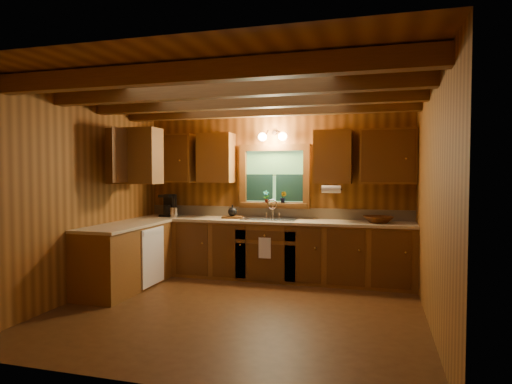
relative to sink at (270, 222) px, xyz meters
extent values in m
plane|color=#4B2B12|center=(0.00, -1.60, -0.86)|extent=(4.20, 4.20, 0.00)
plane|color=brown|center=(0.00, -1.60, 1.74)|extent=(4.20, 4.20, 0.00)
plane|color=brown|center=(0.00, 0.30, 0.44)|extent=(4.20, 0.00, 4.20)
plane|color=brown|center=(0.00, -3.50, 0.44)|extent=(4.20, 0.00, 4.20)
plane|color=brown|center=(-2.10, -1.60, 0.44)|extent=(0.00, 3.80, 3.80)
plane|color=brown|center=(2.10, -1.60, 0.44)|extent=(0.00, 3.80, 3.80)
cube|color=brown|center=(0.00, -2.80, 1.63)|extent=(4.20, 0.14, 0.18)
cube|color=brown|center=(0.00, -2.00, 1.63)|extent=(4.20, 0.14, 0.18)
cube|color=brown|center=(0.00, -1.20, 1.63)|extent=(4.20, 0.14, 0.18)
cube|color=brown|center=(0.00, -0.40, 1.63)|extent=(4.20, 0.14, 0.18)
cube|color=brown|center=(0.00, -0.01, -0.43)|extent=(4.20, 0.62, 0.86)
cube|color=brown|center=(-1.79, -1.12, -0.43)|extent=(0.62, 1.60, 0.86)
cube|color=tan|center=(0.00, -0.01, 0.02)|extent=(4.20, 0.66, 0.04)
cube|color=tan|center=(-1.78, -1.12, 0.02)|extent=(0.64, 1.60, 0.04)
cube|color=tan|center=(0.00, 0.28, 0.12)|extent=(4.20, 0.02, 0.16)
cube|color=white|center=(-1.47, -0.92, -0.43)|extent=(0.02, 0.60, 0.80)
cube|color=brown|center=(-1.70, 0.13, 0.98)|extent=(0.78, 0.34, 0.78)
cube|color=brown|center=(-0.92, 0.13, 0.98)|extent=(0.55, 0.34, 0.78)
cube|color=brown|center=(0.92, 0.13, 0.98)|extent=(0.55, 0.34, 0.78)
cube|color=brown|center=(1.70, 0.13, 0.98)|extent=(0.78, 0.34, 0.78)
cube|color=brown|center=(-1.93, -0.92, 0.98)|extent=(0.34, 1.10, 0.78)
cube|color=brown|center=(0.00, 0.26, 1.14)|extent=(1.12, 0.08, 0.10)
cube|color=brown|center=(0.00, 0.26, 0.24)|extent=(1.12, 0.08, 0.10)
cube|color=brown|center=(-0.51, 0.26, 0.69)|extent=(0.10, 0.08, 0.80)
cube|color=brown|center=(0.51, 0.26, 0.69)|extent=(0.10, 0.08, 0.80)
cube|color=#3E7631|center=(0.00, 0.29, 0.69)|extent=(0.92, 0.01, 0.80)
cube|color=#102E2A|center=(-0.24, 0.27, 0.52)|extent=(0.42, 0.02, 0.42)
cube|color=#102E2A|center=(0.24, 0.27, 0.52)|extent=(0.42, 0.02, 0.42)
cylinder|color=black|center=(0.00, 0.27, 0.71)|extent=(0.92, 0.01, 0.01)
cube|color=brown|center=(0.00, 0.22, 0.26)|extent=(1.06, 0.14, 0.04)
cylinder|color=black|center=(0.00, 0.26, 1.37)|extent=(0.08, 0.03, 0.08)
cylinder|color=black|center=(-0.10, 0.20, 1.37)|extent=(0.09, 0.17, 0.08)
cylinder|color=black|center=(0.10, 0.20, 1.37)|extent=(0.09, 0.17, 0.08)
sphere|color=#FFE0A5|center=(-0.16, 0.14, 1.30)|extent=(0.13, 0.13, 0.13)
sphere|color=#FFE0A5|center=(0.16, 0.14, 1.30)|extent=(0.13, 0.13, 0.13)
cylinder|color=white|center=(0.92, -0.07, 0.51)|extent=(0.27, 0.11, 0.11)
cube|color=white|center=(0.00, -0.34, -0.34)|extent=(0.18, 0.01, 0.30)
cube|color=silver|center=(0.00, 0.00, 0.05)|extent=(0.82, 0.48, 0.02)
cube|color=#262628|center=(-0.19, 0.00, -0.02)|extent=(0.34, 0.40, 0.14)
cube|color=#262628|center=(0.19, 0.00, -0.02)|extent=(0.34, 0.40, 0.14)
cylinder|color=silver|center=(0.00, 0.18, 0.15)|extent=(0.04, 0.04, 0.22)
torus|color=silver|center=(0.00, 0.12, 0.26)|extent=(0.16, 0.02, 0.16)
cube|color=black|center=(-1.72, 0.02, 0.06)|extent=(0.20, 0.24, 0.03)
cube|color=black|center=(-1.72, 0.10, 0.23)|extent=(0.20, 0.09, 0.33)
cube|color=black|center=(-1.72, 0.00, 0.38)|extent=(0.20, 0.22, 0.04)
cylinder|color=black|center=(-1.72, -0.01, 0.16)|extent=(0.12, 0.12, 0.14)
cylinder|color=silver|center=(-1.56, -0.08, 0.12)|extent=(0.13, 0.13, 0.16)
cylinder|color=black|center=(-1.57, -0.09, 0.28)|extent=(0.03, 0.04, 0.23)
cylinder|color=black|center=(-1.56, -0.08, 0.28)|extent=(0.01, 0.01, 0.23)
cylinder|color=black|center=(-1.54, -0.07, 0.28)|extent=(0.03, 0.04, 0.23)
cylinder|color=black|center=(-1.53, -0.06, 0.28)|extent=(0.04, 0.06, 0.23)
cube|color=#4F2D11|center=(-0.61, 0.03, 0.06)|extent=(0.35, 0.28, 0.03)
sphere|color=black|center=(-0.61, 0.03, 0.14)|extent=(0.14, 0.14, 0.14)
cylinder|color=black|center=(-0.61, 0.03, 0.23)|extent=(0.02, 0.02, 0.04)
imported|color=#48230C|center=(1.57, -0.03, 0.09)|extent=(0.51, 0.51, 0.10)
imported|color=#4F2D11|center=(-0.11, 0.19, 0.38)|extent=(0.11, 0.09, 0.19)
imported|color=#4F2D11|center=(0.16, 0.20, 0.37)|extent=(0.12, 0.10, 0.18)
camera|label=1|loc=(1.56, -6.40, 0.75)|focal=30.68mm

